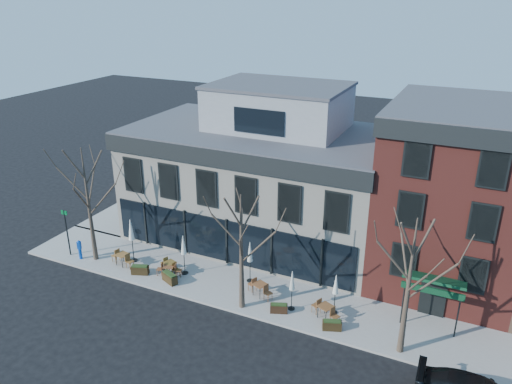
% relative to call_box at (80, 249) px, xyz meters
% --- Properties ---
extents(ground, '(120.00, 120.00, 0.00)m').
position_rel_call_box_xyz_m(ground, '(9.45, 3.62, -0.90)').
color(ground, black).
rests_on(ground, ground).
extents(sidewalk_front, '(33.50, 4.70, 0.15)m').
position_rel_call_box_xyz_m(sidewalk_front, '(12.70, 1.47, -0.82)').
color(sidewalk_front, gray).
rests_on(sidewalk_front, ground).
extents(sidewalk_side, '(4.50, 12.00, 0.15)m').
position_rel_call_box_xyz_m(sidewalk_side, '(-1.80, 9.62, -0.82)').
color(sidewalk_side, gray).
rests_on(sidewalk_side, ground).
extents(corner_building, '(18.39, 10.39, 11.10)m').
position_rel_call_box_xyz_m(corner_building, '(9.53, 8.69, 3.83)').
color(corner_building, silver).
rests_on(corner_building, ground).
extents(red_brick_building, '(8.20, 11.78, 11.18)m').
position_rel_call_box_xyz_m(red_brick_building, '(22.45, 8.60, 4.74)').
color(red_brick_building, maroon).
rests_on(red_brick_building, ground).
extents(tree_corner, '(3.93, 3.98, 7.92)m').
position_rel_call_box_xyz_m(tree_corner, '(0.97, 0.41, 3.35)').
color(tree_corner, '#382B21').
rests_on(tree_corner, sidewalk_front).
extents(tree_mid, '(3.50, 3.55, 7.04)m').
position_rel_call_box_xyz_m(tree_mid, '(12.47, -0.29, 2.90)').
color(tree_mid, '#382B21').
rests_on(tree_mid, sidewalk_front).
extents(tree_right, '(3.72, 3.77, 7.48)m').
position_rel_call_box_xyz_m(tree_right, '(21.47, -0.29, 3.12)').
color(tree_right, '#382B21').
rests_on(tree_right, sidewalk_front).
extents(sign_pole, '(0.50, 0.10, 3.40)m').
position_rel_call_box_xyz_m(sign_pole, '(-1.05, 0.12, 1.18)').
color(sign_pole, black).
rests_on(sign_pole, sidewalk_front).
extents(call_box, '(0.28, 0.28, 1.41)m').
position_rel_call_box_xyz_m(call_box, '(0.00, 0.00, 0.00)').
color(call_box, '#0D44B2').
rests_on(call_box, sidewalk_front).
extents(cafe_set_0, '(1.92, 0.87, 0.99)m').
position_rel_call_box_xyz_m(cafe_set_0, '(3.15, 0.56, -0.24)').
color(cafe_set_0, brown).
rests_on(cafe_set_0, sidewalk_front).
extents(cafe_set_1, '(1.71, 0.93, 0.88)m').
position_rel_call_box_xyz_m(cafe_set_1, '(6.52, 1.15, -0.30)').
color(cafe_set_1, brown).
rests_on(cafe_set_1, sidewalk_front).
extents(cafe_set_2, '(1.71, 0.90, 0.88)m').
position_rel_call_box_xyz_m(cafe_set_2, '(6.72, 0.76, -0.30)').
color(cafe_set_2, brown).
rests_on(cafe_set_2, sidewalk_front).
extents(cafe_set_4, '(1.87, 1.09, 0.97)m').
position_rel_call_box_xyz_m(cafe_set_4, '(12.93, 1.19, -0.25)').
color(cafe_set_4, brown).
rests_on(cafe_set_4, sidewalk_front).
extents(cafe_set_5, '(1.88, 1.17, 0.98)m').
position_rel_call_box_xyz_m(cafe_set_5, '(17.16, 0.72, -0.25)').
color(cafe_set_5, brown).
rests_on(cafe_set_5, sidewalk_front).
extents(umbrella_0, '(0.49, 0.49, 3.08)m').
position_rel_call_box_xyz_m(umbrella_0, '(3.48, 1.30, 1.42)').
color(umbrella_0, black).
rests_on(umbrella_0, sidewalk_front).
extents(umbrella_1, '(0.44, 0.44, 2.73)m').
position_rel_call_box_xyz_m(umbrella_1, '(7.48, 1.39, 1.18)').
color(umbrella_1, black).
rests_on(umbrella_1, sidewalk_front).
extents(umbrella_2, '(0.44, 0.44, 2.76)m').
position_rel_call_box_xyz_m(umbrella_2, '(11.71, 2.36, 1.20)').
color(umbrella_2, black).
rests_on(umbrella_2, sidewalk_front).
extents(umbrella_3, '(0.40, 0.40, 2.52)m').
position_rel_call_box_xyz_m(umbrella_3, '(15.14, 0.70, 1.03)').
color(umbrella_3, black).
rests_on(umbrella_3, sidewalk_front).
extents(umbrella_4, '(0.40, 0.40, 2.48)m').
position_rel_call_box_xyz_m(umbrella_4, '(17.47, 1.39, 1.01)').
color(umbrella_4, black).
rests_on(umbrella_4, sidewalk_front).
extents(planter_0, '(1.18, 0.79, 0.62)m').
position_rel_call_box_xyz_m(planter_0, '(4.90, 0.12, -0.44)').
color(planter_0, black).
rests_on(planter_0, sidewalk_front).
extents(planter_1, '(1.23, 0.88, 0.64)m').
position_rel_call_box_xyz_m(planter_1, '(7.19, 0.12, -0.43)').
color(planter_1, '#2E210F').
rests_on(planter_1, sidewalk_front).
extents(planter_2, '(1.06, 0.72, 0.55)m').
position_rel_call_box_xyz_m(planter_2, '(14.60, 0.12, -0.47)').
color(planter_2, black).
rests_on(planter_2, sidewalk_front).
extents(planter_3, '(1.11, 0.75, 0.58)m').
position_rel_call_box_xyz_m(planter_3, '(17.80, -0.10, -0.46)').
color(planter_3, black).
rests_on(planter_3, sidewalk_front).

